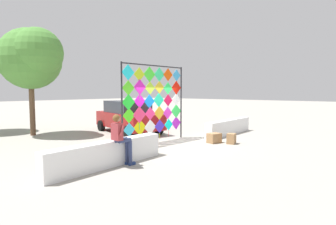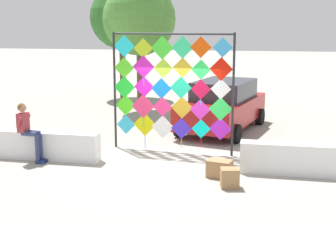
{
  "view_description": "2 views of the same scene",
  "coord_description": "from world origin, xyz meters",
  "px_view_note": "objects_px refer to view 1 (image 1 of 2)",
  "views": [
    {
      "loc": [
        -9.19,
        -7.2,
        2.35
      ],
      "look_at": [
        -0.44,
        0.04,
        1.44
      ],
      "focal_mm": 28.82,
      "sensor_mm": 36.0,
      "label": 1
    },
    {
      "loc": [
        2.38,
        -12.03,
        3.69
      ],
      "look_at": [
        -0.23,
        0.77,
        1.23
      ],
      "focal_mm": 48.91,
      "sensor_mm": 36.0,
      "label": 2
    }
  ],
  "objects_px": {
    "kite_display_rack": "(154,99)",
    "cardboard_box_small": "(214,138)",
    "seated_vendor": "(121,136)",
    "parked_car": "(128,116)",
    "tree_broadleaf": "(33,57)",
    "cardboard_box_large": "(231,139)"
  },
  "relations": [
    {
      "from": "kite_display_rack",
      "to": "cardboard_box_small",
      "type": "bearing_deg",
      "value": -52.51
    },
    {
      "from": "seated_vendor",
      "to": "parked_car",
      "type": "bearing_deg",
      "value": 46.15
    },
    {
      "from": "parked_car",
      "to": "cardboard_box_large",
      "type": "distance_m",
      "value": 6.11
    },
    {
      "from": "tree_broadleaf",
      "to": "cardboard_box_small",
      "type": "bearing_deg",
      "value": -62.53
    },
    {
      "from": "seated_vendor",
      "to": "kite_display_rack",
      "type": "bearing_deg",
      "value": 27.9
    },
    {
      "from": "kite_display_rack",
      "to": "tree_broadleaf",
      "type": "bearing_deg",
      "value": 113.36
    },
    {
      "from": "seated_vendor",
      "to": "cardboard_box_small",
      "type": "relative_size",
      "value": 2.77
    },
    {
      "from": "cardboard_box_large",
      "to": "tree_broadleaf",
      "type": "height_order",
      "value": "tree_broadleaf"
    },
    {
      "from": "parked_car",
      "to": "tree_broadleaf",
      "type": "height_order",
      "value": "tree_broadleaf"
    },
    {
      "from": "cardboard_box_large",
      "to": "cardboard_box_small",
      "type": "height_order",
      "value": "cardboard_box_large"
    },
    {
      "from": "kite_display_rack",
      "to": "tree_broadleaf",
      "type": "relative_size",
      "value": 0.66
    },
    {
      "from": "kite_display_rack",
      "to": "cardboard_box_small",
      "type": "distance_m",
      "value": 3.25
    },
    {
      "from": "kite_display_rack",
      "to": "parked_car",
      "type": "relative_size",
      "value": 0.74
    },
    {
      "from": "parked_car",
      "to": "tree_broadleaf",
      "type": "bearing_deg",
      "value": 143.36
    },
    {
      "from": "parked_car",
      "to": "cardboard_box_small",
      "type": "xyz_separation_m",
      "value": [
        0.38,
        -5.33,
        -0.69
      ]
    },
    {
      "from": "kite_display_rack",
      "to": "cardboard_box_large",
      "type": "distance_m",
      "value": 3.89
    },
    {
      "from": "kite_display_rack",
      "to": "cardboard_box_large",
      "type": "xyz_separation_m",
      "value": [
        1.95,
        -2.86,
        -1.77
      ]
    },
    {
      "from": "cardboard_box_small",
      "to": "seated_vendor",
      "type": "bearing_deg",
      "value": 177.32
    },
    {
      "from": "kite_display_rack",
      "to": "tree_broadleaf",
      "type": "xyz_separation_m",
      "value": [
        -2.62,
        6.07,
        2.09
      ]
    },
    {
      "from": "cardboard_box_large",
      "to": "tree_broadleaf",
      "type": "relative_size",
      "value": 0.08
    },
    {
      "from": "cardboard_box_large",
      "to": "tree_broadleaf",
      "type": "distance_m",
      "value": 10.76
    },
    {
      "from": "cardboard_box_large",
      "to": "parked_car",
      "type": "bearing_deg",
      "value": 96.42
    }
  ]
}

